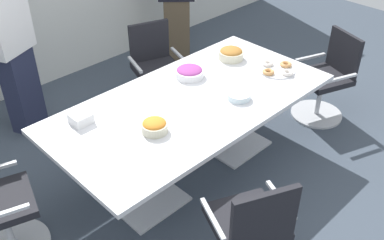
# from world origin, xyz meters

# --- Properties ---
(ground_plane) EXTENTS (10.00, 10.00, 0.01)m
(ground_plane) POSITION_xyz_m (0.00, 0.00, -0.01)
(ground_plane) COLOR #3D4754
(conference_table) EXTENTS (2.40, 1.20, 0.75)m
(conference_table) POSITION_xyz_m (0.00, 0.00, 0.63)
(conference_table) COLOR silver
(conference_table) RESTS_ON ground
(office_chair_0) EXTENTS (0.68, 0.68, 0.91)m
(office_chair_0) POSITION_xyz_m (0.50, 1.06, 0.41)
(office_chair_0) COLOR silver
(office_chair_0) RESTS_ON ground
(office_chair_2) EXTENTS (0.71, 0.71, 0.91)m
(office_chair_2) POSITION_xyz_m (-0.50, -1.05, 0.41)
(office_chair_2) COLOR silver
(office_chair_2) RESTS_ON ground
(office_chair_3) EXTENTS (0.69, 0.69, 0.91)m
(office_chair_3) POSITION_xyz_m (1.63, -0.32, 0.41)
(office_chair_3) COLOR silver
(office_chair_3) RESTS_ON ground
(person_standing_0) EXTENTS (0.59, 0.38, 1.80)m
(person_standing_0) POSITION_xyz_m (-0.72, 1.66, 0.94)
(person_standing_0) COLOR #232842
(person_standing_0) RESTS_ON ground
(snack_bowl_candy_mix) EXTENTS (0.26, 0.26, 0.09)m
(snack_bowl_candy_mix) POSITION_xyz_m (0.26, 0.30, 0.80)
(snack_bowl_candy_mix) COLOR white
(snack_bowl_candy_mix) RESTS_ON conference_table
(snack_bowl_chips_orange) EXTENTS (0.20, 0.20, 0.10)m
(snack_bowl_chips_orange) POSITION_xyz_m (-0.50, -0.12, 0.80)
(snack_bowl_chips_orange) COLOR beige
(snack_bowl_chips_orange) RESTS_ON conference_table
(snack_bowl_pretzels) EXTENTS (0.24, 0.24, 0.11)m
(snack_bowl_pretzels) POSITION_xyz_m (0.78, 0.27, 0.81)
(snack_bowl_pretzels) COLOR beige
(snack_bowl_pretzels) RESTS_ON conference_table
(donut_platter) EXTENTS (0.34, 0.34, 0.04)m
(donut_platter) POSITION_xyz_m (0.90, -0.18, 0.77)
(donut_platter) COLOR white
(donut_platter) RESTS_ON conference_table
(plate_stack) EXTENTS (0.19, 0.19, 0.05)m
(plate_stack) POSITION_xyz_m (0.29, -0.26, 0.78)
(plate_stack) COLOR white
(plate_stack) RESTS_ON conference_table
(napkin_pile) EXTENTS (0.15, 0.15, 0.08)m
(napkin_pile) POSITION_xyz_m (-0.83, 0.36, 0.79)
(napkin_pile) COLOR white
(napkin_pile) RESTS_ON conference_table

